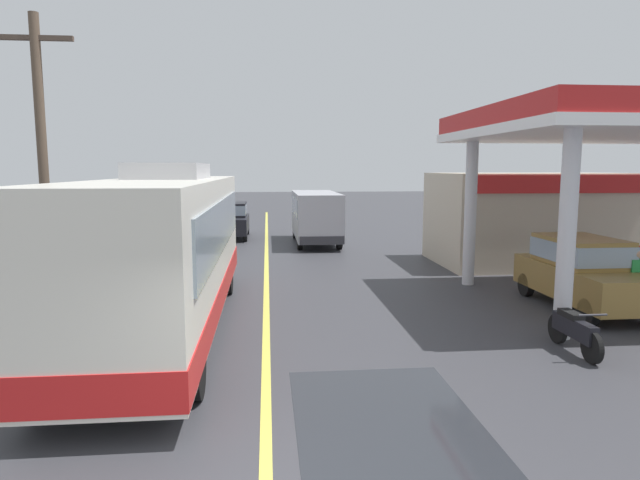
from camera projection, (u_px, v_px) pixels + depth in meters
ground at (267, 247)px, 24.94m from camera, size 120.00×120.00×0.00m
lane_divider_stripe at (266, 266)px, 20.01m from camera, size 0.16×50.00×0.01m
wet_puddle_patch at (388, 423)px, 7.64m from camera, size 2.61×4.09×0.01m
coach_bus_main at (164, 253)px, 11.96m from camera, size 2.60×11.04×3.69m
gas_station_roadside at (560, 197)px, 18.33m from camera, size 9.10×11.95×5.10m
car_at_pump at (582, 269)px, 13.85m from camera, size 1.70×4.20×1.82m
minibus_opposing_lane at (316, 213)px, 25.90m from camera, size 2.04×6.13×2.44m
motorcycle_parked_forecourt at (574, 330)px, 10.53m from camera, size 0.55×1.80×0.92m
pedestrian_near_pump at (635, 279)px, 12.96m from camera, size 0.55×0.22×1.66m
car_trailing_behind_bus at (231, 218)px, 28.08m from camera, size 1.70×4.20×1.82m
utility_pole_roadside at (43, 158)px, 13.54m from camera, size 1.80×0.24×7.31m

